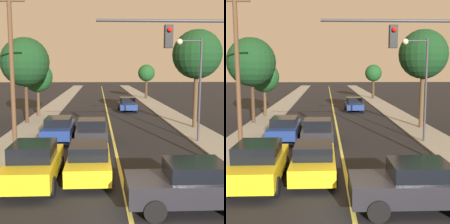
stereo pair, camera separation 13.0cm
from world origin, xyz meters
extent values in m
plane|color=black|center=(0.00, 0.00, 0.00)|extent=(200.00, 200.00, 0.00)
cube|color=black|center=(0.00, 36.00, 0.01)|extent=(9.94, 80.00, 0.01)
cube|color=#D1C14C|center=(0.00, 36.00, 0.01)|extent=(0.16, 76.00, 0.00)
cube|color=gray|center=(-6.22, 36.00, 0.06)|extent=(2.50, 80.00, 0.12)
cube|color=gray|center=(6.22, 36.00, 0.06)|extent=(2.50, 80.00, 0.12)
cube|color=gold|center=(-1.39, 3.90, 0.63)|extent=(1.80, 4.34, 0.66)
cube|color=black|center=(-1.39, 3.73, 1.24)|extent=(1.58, 1.95, 0.55)
cylinder|color=black|center=(-2.25, 5.25, 0.31)|extent=(0.22, 0.61, 0.61)
cylinder|color=black|center=(-0.54, 5.25, 0.31)|extent=(0.22, 0.61, 0.61)
cylinder|color=black|center=(-2.25, 2.55, 0.31)|extent=(0.22, 0.61, 0.61)
cylinder|color=black|center=(-0.54, 2.55, 0.31)|extent=(0.22, 0.61, 0.61)
cube|color=black|center=(-1.39, 10.57, 0.65)|extent=(1.94, 3.98, 0.59)
cube|color=black|center=(-1.39, 10.41, 1.21)|extent=(1.70, 1.79, 0.53)
cylinder|color=black|center=(-2.31, 11.80, 0.35)|extent=(0.22, 0.71, 0.71)
cylinder|color=black|center=(-0.47, 11.80, 0.35)|extent=(0.22, 0.71, 0.71)
cylinder|color=black|center=(-2.31, 9.33, 0.35)|extent=(0.22, 0.71, 0.71)
cylinder|color=black|center=(-0.47, 9.33, 0.35)|extent=(0.22, 0.71, 0.71)
cube|color=gold|center=(-3.58, 3.16, 0.75)|extent=(1.86, 4.35, 0.75)
cube|color=black|center=(-3.58, 2.98, 1.43)|extent=(1.64, 1.96, 0.62)
cylinder|color=black|center=(-4.46, 4.50, 0.37)|extent=(0.22, 0.74, 0.74)
cylinder|color=black|center=(-2.69, 4.50, 0.37)|extent=(0.22, 0.74, 0.74)
cylinder|color=black|center=(-4.46, 1.81, 0.37)|extent=(0.22, 0.74, 0.74)
cylinder|color=black|center=(-2.69, 1.81, 0.37)|extent=(0.22, 0.74, 0.74)
cube|color=navy|center=(-3.58, 11.22, 0.67)|extent=(1.82, 4.57, 0.64)
cube|color=black|center=(-3.58, 11.04, 1.25)|extent=(1.60, 2.05, 0.52)
cylinder|color=black|center=(-4.44, 12.64, 0.35)|extent=(0.22, 0.70, 0.70)
cylinder|color=black|center=(-2.71, 12.64, 0.35)|extent=(0.22, 0.70, 0.70)
cylinder|color=black|center=(-4.44, 9.81, 0.35)|extent=(0.22, 0.70, 0.70)
cylinder|color=black|center=(-2.71, 9.81, 0.35)|extent=(0.22, 0.70, 0.70)
cube|color=navy|center=(2.24, 24.73, 0.61)|extent=(1.82, 3.85, 0.56)
cube|color=black|center=(2.24, 24.88, 1.21)|extent=(1.60, 1.73, 0.65)
cylinder|color=black|center=(3.10, 23.53, 0.32)|extent=(0.22, 0.65, 0.65)
cylinder|color=black|center=(1.37, 23.53, 0.32)|extent=(0.22, 0.65, 0.65)
cylinder|color=black|center=(3.10, 25.92, 0.32)|extent=(0.22, 0.65, 0.65)
cylinder|color=black|center=(1.37, 25.92, 0.32)|extent=(0.22, 0.65, 0.65)
cube|color=black|center=(2.03, 0.61, 0.72)|extent=(4.24, 1.86, 0.73)
cube|color=black|center=(2.20, 0.61, 1.36)|extent=(1.91, 1.64, 0.53)
cylinder|color=black|center=(0.72, -0.27, 0.36)|extent=(0.72, 0.22, 0.72)
cylinder|color=black|center=(0.72, 1.49, 0.36)|extent=(0.72, 0.22, 0.72)
cylinder|color=black|center=(3.34, 1.49, 0.36)|extent=(0.72, 0.22, 0.72)
cylinder|color=#333338|center=(2.16, 3.44, 6.53)|extent=(6.42, 0.12, 0.12)
cube|color=black|center=(1.84, 3.44, 5.92)|extent=(0.32, 0.28, 0.90)
sphere|color=red|center=(1.84, 3.26, 6.17)|extent=(0.20, 0.20, 0.20)
cylinder|color=#333338|center=(5.32, 9.85, 3.29)|extent=(0.14, 0.14, 6.35)
cylinder|color=#333338|center=(4.64, 9.85, 6.32)|extent=(1.36, 0.09, 0.09)
sphere|color=beige|center=(3.96, 9.85, 6.27)|extent=(0.36, 0.36, 0.36)
cylinder|color=#513823|center=(-5.57, 7.80, 4.44)|extent=(0.24, 0.24, 8.63)
cube|color=#513823|center=(-5.57, 7.80, 8.15)|extent=(1.60, 0.12, 0.12)
cylinder|color=#4C3823|center=(-6.68, 20.71, 1.49)|extent=(0.28, 0.28, 2.74)
sphere|color=#19471E|center=(-6.68, 20.71, 3.86)|extent=(2.84, 2.84, 2.84)
cylinder|color=#3D2B1C|center=(-6.98, 17.13, 1.96)|extent=(0.29, 0.29, 3.67)
sphere|color=#143819|center=(-6.98, 17.13, 5.20)|extent=(4.03, 4.03, 4.03)
cylinder|color=#4C3823|center=(6.55, 14.50, 2.28)|extent=(0.34, 0.34, 4.32)
sphere|color=#143819|center=(6.55, 14.50, 5.74)|extent=(3.73, 3.73, 3.73)
cylinder|color=#3D2B1C|center=(6.47, 38.68, 1.61)|extent=(0.41, 0.41, 2.98)
sphere|color=#19471E|center=(6.47, 38.68, 4.00)|extent=(2.57, 2.57, 2.57)
camera|label=1|loc=(-1.00, -9.17, 4.65)|focal=50.00mm
camera|label=2|loc=(-0.87, -9.18, 4.65)|focal=50.00mm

